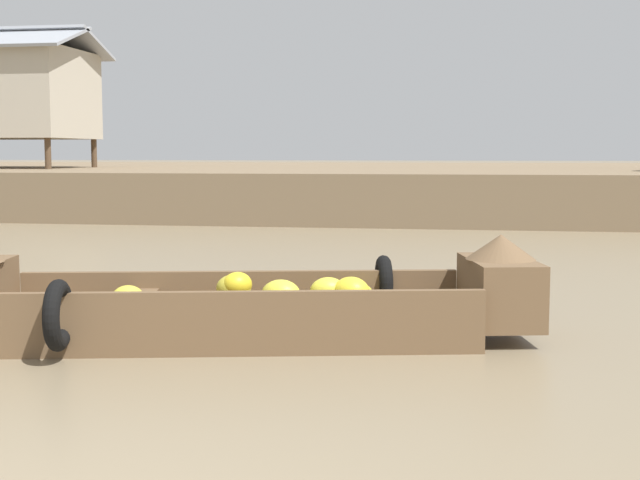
{
  "coord_description": "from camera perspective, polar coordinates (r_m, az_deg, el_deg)",
  "views": [
    {
      "loc": [
        1.97,
        -2.19,
        1.49
      ],
      "look_at": [
        0.58,
        6.19,
        0.63
      ],
      "focal_mm": 48.16,
      "sensor_mm": 36.0,
      "label": 1
    }
  ],
  "objects": [
    {
      "name": "ground_plane",
      "position": [
        12.44,
        0.22,
        -1.06
      ],
      "size": [
        300.0,
        300.0,
        0.0
      ],
      "primitive_type": "plane",
      "color": "#7A6B51"
    },
    {
      "name": "stilt_house_mid_left",
      "position": [
        25.24,
        -20.19,
        9.2
      ],
      "size": [
        4.9,
        3.69,
        3.79
      ],
      "color": "#4C3826",
      "rests_on": "riverbank_strip"
    },
    {
      "name": "riverbank_strip",
      "position": [
        26.88,
        5.2,
        3.77
      ],
      "size": [
        160.0,
        20.0,
        1.07
      ],
      "primitive_type": "cube",
      "color": "#756047",
      "rests_on": "ground"
    },
    {
      "name": "banana_boat",
      "position": [
        6.88,
        -5.3,
        -4.27
      ],
      "size": [
        4.83,
        2.34,
        0.84
      ],
      "color": "brown",
      "rests_on": "ground"
    }
  ]
}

